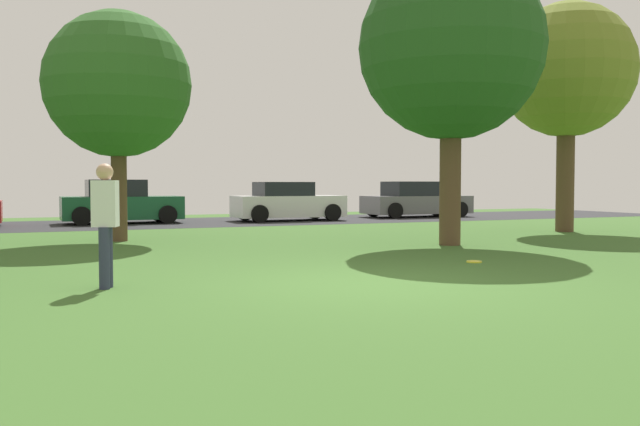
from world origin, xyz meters
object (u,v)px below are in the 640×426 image
object	(u,v)px
maple_tree_near	(567,71)
parked_car_grey	(416,201)
frisbee_disc	(474,262)
birch_tree_lone	(451,48)
person_catcher	(105,220)
parked_car_green	(121,204)
parked_car_white	(287,203)
maple_tree_far	(118,85)

from	to	relation	value
maple_tree_near	parked_car_grey	size ratio (longest dim) A/B	1.48
maple_tree_near	frisbee_disc	xyz separation A→B (m)	(-7.15, -5.36, -4.63)
birch_tree_lone	parked_car_grey	bearing A→B (deg)	61.78
person_catcher	parked_car_green	xyz separation A→B (m)	(2.16, 15.28, -0.23)
maple_tree_near	parked_car_grey	world-z (taller)	maple_tree_near
parked_car_white	person_catcher	bearing A→B (deg)	-119.26
person_catcher	parked_car_green	world-z (taller)	person_catcher
maple_tree_far	frisbee_disc	distance (m)	9.60
frisbee_disc	parked_car_white	distance (m)	14.18
frisbee_disc	parked_car_grey	size ratio (longest dim) A/B	0.06
maple_tree_near	maple_tree_far	xyz separation A→B (m)	(-12.34, 1.79, -0.87)
birch_tree_lone	frisbee_disc	distance (m)	5.63
frisbee_disc	parked_car_green	world-z (taller)	parked_car_green
birch_tree_lone	parked_car_green	bearing A→B (deg)	116.18
maple_tree_far	person_catcher	size ratio (longest dim) A/B	3.33
maple_tree_far	person_catcher	distance (m)	8.24
parked_car_green	birch_tree_lone	bearing A→B (deg)	-63.82
person_catcher	parked_car_grey	world-z (taller)	person_catcher
parked_car_white	frisbee_disc	bearing A→B (deg)	-97.34
person_catcher	frisbee_disc	bearing A→B (deg)	25.95
person_catcher	maple_tree_near	bearing A→B (deg)	44.97
maple_tree_far	parked_car_grey	world-z (taller)	maple_tree_far
parked_car_white	parked_car_grey	size ratio (longest dim) A/B	0.92
birch_tree_lone	person_catcher	distance (m)	9.38
maple_tree_near	parked_car_green	size ratio (longest dim) A/B	1.63
person_catcher	parked_car_white	bearing A→B (deg)	82.23
birch_tree_lone	maple_tree_far	world-z (taller)	birch_tree_lone
birch_tree_lone	parked_car_white	world-z (taller)	birch_tree_lone
maple_tree_near	maple_tree_far	bearing A→B (deg)	171.74
birch_tree_lone	person_catcher	bearing A→B (deg)	-155.80
maple_tree_far	frisbee_disc	bearing A→B (deg)	-54.03
maple_tree_near	person_catcher	world-z (taller)	maple_tree_near
maple_tree_far	parked_car_grey	distance (m)	15.28
birch_tree_lone	parked_car_grey	distance (m)	13.64
birch_tree_lone	person_catcher	world-z (taller)	birch_tree_lone
parked_car_grey	frisbee_disc	bearing A→B (deg)	-118.03
birch_tree_lone	parked_car_green	xyz separation A→B (m)	(-5.76, 11.72, -3.76)
parked_car_green	parked_car_grey	xyz separation A→B (m)	(11.96, -0.17, -0.02)
maple_tree_near	parked_car_white	world-z (taller)	maple_tree_near
maple_tree_near	parked_car_white	size ratio (longest dim) A/B	1.62
maple_tree_near	maple_tree_far	world-z (taller)	maple_tree_near
maple_tree_far	parked_car_green	bearing A→B (deg)	82.45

